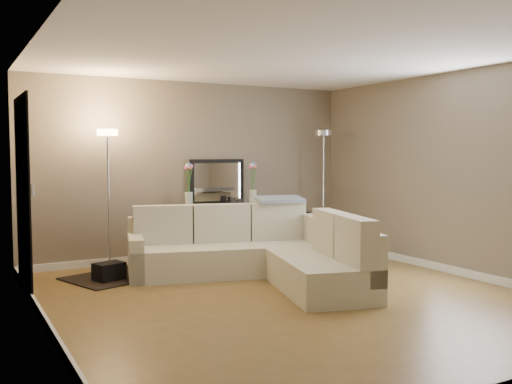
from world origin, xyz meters
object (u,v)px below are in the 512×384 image
console_table (217,230)px  floor_lamp_unlit (323,166)px  sectional_sofa (260,252)px  floor_lamp_lit (108,172)px

console_table → floor_lamp_unlit: (1.72, -0.27, 0.93)m
sectional_sofa → floor_lamp_unlit: size_ratio=1.55×
floor_lamp_lit → sectional_sofa: bearing=-40.0°
sectional_sofa → floor_lamp_unlit: bearing=34.0°
console_table → floor_lamp_lit: bearing=-173.0°
floor_lamp_unlit → console_table: bearing=171.2°
sectional_sofa → floor_lamp_lit: 2.25m
floor_lamp_lit → floor_lamp_unlit: 3.37m
floor_lamp_lit → floor_lamp_unlit: floor_lamp_unlit is taller
console_table → floor_lamp_lit: (-1.64, -0.20, 0.89)m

